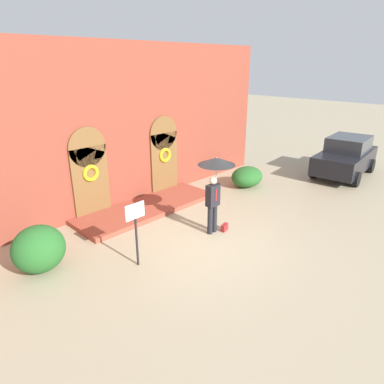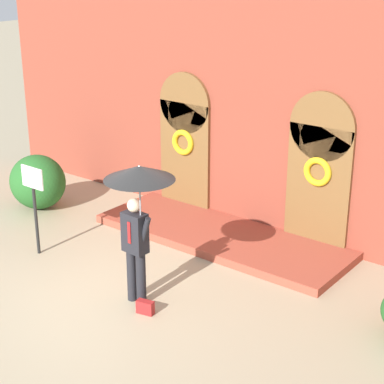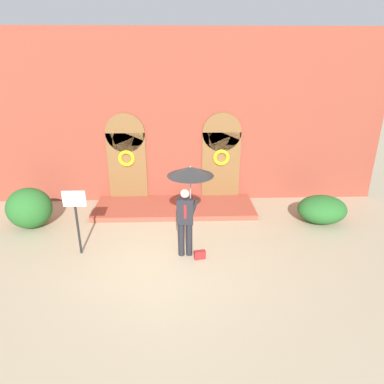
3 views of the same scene
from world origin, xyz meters
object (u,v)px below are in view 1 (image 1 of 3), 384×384
at_px(shrub_left, 39,249).
at_px(parked_car, 346,156).
at_px(person_with_umbrella, 216,173).
at_px(handbag, 224,227).
at_px(sign_post, 136,224).
at_px(shrub_right, 247,177).

bearing_deg(shrub_left, parked_car, -9.79).
bearing_deg(person_with_umbrella, parked_car, -3.70).
bearing_deg(parked_car, handbag, 177.57).
height_order(handbag, sign_post, sign_post).
bearing_deg(shrub_right, person_with_umbrella, -157.01).
bearing_deg(shrub_right, parked_car, -27.25).
bearing_deg(person_with_umbrella, shrub_left, 159.67).
height_order(sign_post, shrub_right, sign_post).
height_order(person_with_umbrella, sign_post, person_with_umbrella).
distance_m(sign_post, parked_car, 11.32).
bearing_deg(parked_car, sign_post, 176.30).
bearing_deg(handbag, sign_post, 160.29).
distance_m(shrub_left, parked_car, 13.34).
distance_m(person_with_umbrella, parked_car, 8.58).
bearing_deg(person_with_umbrella, handbag, -37.38).
height_order(sign_post, parked_car, parked_car).
xyz_separation_m(sign_post, shrub_right, (6.87, 1.55, -0.74)).
relative_size(person_with_umbrella, parked_car, 0.56).
relative_size(sign_post, shrub_left, 1.33).
distance_m(sign_post, shrub_left, 2.47).
height_order(person_with_umbrella, parked_car, person_with_umbrella).
distance_m(handbag, sign_post, 3.25).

